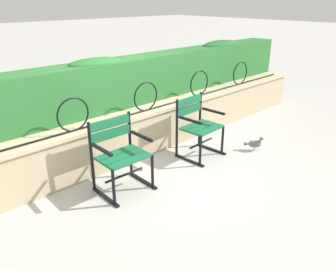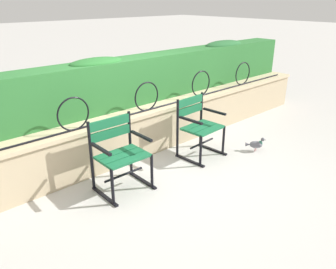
# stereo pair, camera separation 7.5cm
# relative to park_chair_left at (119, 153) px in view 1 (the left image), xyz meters

# --- Properties ---
(ground_plane) EXTENTS (60.00, 60.00, 0.00)m
(ground_plane) POSITION_rel_park_chair_left_xyz_m (0.66, -0.18, -0.46)
(ground_plane) COLOR #B7B5AF
(stone_wall) EXTENTS (7.87, 0.41, 0.66)m
(stone_wall) POSITION_rel_park_chair_left_xyz_m (0.66, 0.60, -0.13)
(stone_wall) COLOR tan
(stone_wall) RESTS_ON ground
(iron_arch_fence) EXTENTS (7.32, 0.02, 0.42)m
(iron_arch_fence) POSITION_rel_park_chair_left_xyz_m (0.36, 0.53, 0.37)
(iron_arch_fence) COLOR black
(iron_arch_fence) RESTS_ON stone_wall
(hedge_row) EXTENTS (7.71, 0.45, 0.76)m
(hedge_row) POSITION_rel_park_chair_left_xyz_m (0.65, 1.00, 0.55)
(hedge_row) COLOR #2D7033
(hedge_row) RESTS_ON stone_wall
(park_chair_left) EXTENTS (0.60, 0.53, 0.87)m
(park_chair_left) POSITION_rel_park_chair_left_xyz_m (0.00, 0.00, 0.00)
(park_chair_left) COLOR #19663D
(park_chair_left) RESTS_ON ground
(park_chair_right) EXTENTS (0.59, 0.55, 0.86)m
(park_chair_right) POSITION_rel_park_chair_left_xyz_m (1.37, -0.01, -0.00)
(park_chair_right) COLOR #19663D
(park_chair_right) RESTS_ON ground
(pigeon_far_side) EXTENTS (0.22, 0.25, 0.22)m
(pigeon_far_side) POSITION_rel_park_chair_left_xyz_m (2.09, -0.52, -0.35)
(pigeon_far_side) COLOR slate
(pigeon_far_side) RESTS_ON ground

